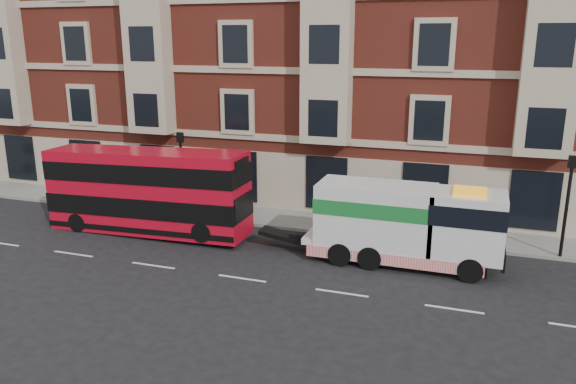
# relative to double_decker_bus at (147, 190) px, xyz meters

# --- Properties ---
(ground) EXTENTS (120.00, 120.00, 0.00)m
(ground) POSITION_rel_double_decker_bus_xyz_m (6.41, -3.55, -2.13)
(ground) COLOR black
(ground) RESTS_ON ground
(sidewalk) EXTENTS (90.00, 3.00, 0.15)m
(sidewalk) POSITION_rel_double_decker_bus_xyz_m (6.41, 3.95, -2.06)
(sidewalk) COLOR slate
(sidewalk) RESTS_ON ground
(victorian_terrace) EXTENTS (45.00, 12.00, 20.40)m
(victorian_terrace) POSITION_rel_double_decker_bus_xyz_m (6.91, 11.45, 7.93)
(victorian_terrace) COLOR maroon
(victorian_terrace) RESTS_ON ground
(lamp_post_west) EXTENTS (0.35, 0.15, 4.35)m
(lamp_post_west) POSITION_rel_double_decker_bus_xyz_m (0.41, 2.65, 0.54)
(lamp_post_west) COLOR black
(lamp_post_west) RESTS_ON sidewalk
(lamp_post_east) EXTENTS (0.35, 0.15, 4.35)m
(lamp_post_east) POSITION_rel_double_decker_bus_xyz_m (18.41, 2.65, 0.54)
(lamp_post_east) COLOR black
(lamp_post_east) RESTS_ON sidewalk
(double_decker_bus) EXTENTS (9.95, 2.28, 4.02)m
(double_decker_bus) POSITION_rel_double_decker_bus_xyz_m (0.00, 0.00, 0.00)
(double_decker_bus) COLOR red
(double_decker_bus) RESTS_ON ground
(tow_truck) EXTENTS (7.96, 2.35, 3.32)m
(tow_truck) POSITION_rel_double_decker_bus_xyz_m (12.05, -0.00, -0.37)
(tow_truck) COLOR silver
(tow_truck) RESTS_ON ground
(pedestrian) EXTENTS (0.69, 0.48, 1.83)m
(pedestrian) POSITION_rel_double_decker_bus_xyz_m (0.15, 3.70, -1.07)
(pedestrian) COLOR #1C2138
(pedestrian) RESTS_ON sidewalk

